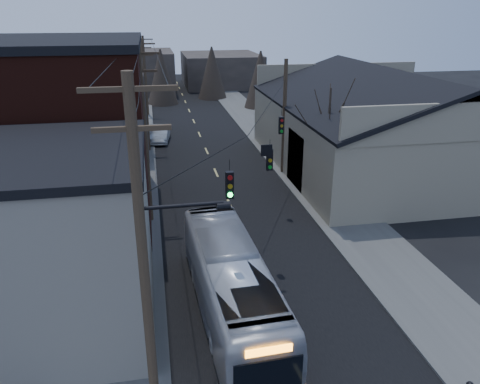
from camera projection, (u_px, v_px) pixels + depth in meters
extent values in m
cube|color=black|center=(209.00, 158.00, 39.61)|extent=(9.00, 110.00, 0.02)
cube|color=#474744|center=(131.00, 161.00, 38.47)|extent=(4.00, 110.00, 0.12)
cube|color=#474744|center=(283.00, 153.00, 40.72)|extent=(4.00, 110.00, 0.12)
cube|color=gray|center=(40.00, 244.00, 17.57)|extent=(8.00, 8.00, 7.00)
cube|color=black|center=(57.00, 135.00, 26.91)|extent=(10.00, 12.00, 10.00)
cube|color=#2E2924|center=(96.00, 107.00, 42.18)|extent=(9.00, 14.00, 7.00)
cube|color=gray|center=(383.00, 136.00, 36.38)|extent=(16.00, 20.00, 5.00)
cube|color=black|center=(338.00, 89.00, 34.30)|extent=(8.16, 20.60, 2.86)
cube|color=black|center=(437.00, 86.00, 35.69)|extent=(8.16, 20.60, 2.86)
cube|color=#2E2924|center=(139.00, 72.00, 69.50)|extent=(10.00, 12.00, 6.00)
cube|color=#2E2924|center=(221.00, 70.00, 76.50)|extent=(12.00, 14.00, 5.00)
cone|color=black|center=(327.00, 144.00, 30.28)|extent=(0.40, 0.40, 7.20)
cylinder|color=#382B1E|center=(145.00, 278.00, 12.14)|extent=(0.28, 0.28, 10.50)
cube|color=#382B1E|center=(128.00, 89.00, 10.37)|extent=(2.20, 0.12, 0.12)
cylinder|color=#382B1E|center=(145.00, 139.00, 25.95)|extent=(0.28, 0.28, 10.00)
cube|color=#382B1E|center=(139.00, 53.00, 24.27)|extent=(2.20, 0.12, 0.12)
cylinder|color=#382B1E|center=(145.00, 97.00, 39.76)|extent=(0.28, 0.28, 9.50)
cube|color=#382B1E|center=(141.00, 44.00, 38.17)|extent=(2.20, 0.12, 0.12)
cylinder|color=#382B1E|center=(145.00, 77.00, 53.57)|extent=(0.28, 0.28, 9.00)
cube|color=#382B1E|center=(143.00, 39.00, 52.08)|extent=(2.20, 0.12, 0.12)
cylinder|color=#382B1E|center=(284.00, 118.00, 34.36)|extent=(0.28, 0.28, 8.50)
cube|color=black|center=(230.00, 185.00, 16.52)|extent=(0.28, 0.20, 1.00)
cube|color=black|center=(270.00, 160.00, 21.30)|extent=(0.28, 0.20, 1.00)
cube|color=black|center=(281.00, 125.00, 27.14)|extent=(0.28, 0.20, 1.00)
imported|color=#ADB1BA|center=(231.00, 284.00, 18.74)|extent=(2.95, 10.72, 2.96)
imported|color=#B2B6BA|center=(160.00, 134.00, 44.24)|extent=(2.11, 4.66, 1.48)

